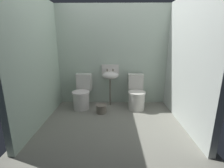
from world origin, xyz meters
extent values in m
cube|color=slate|center=(0.00, 0.00, -0.04)|extent=(3.05, 2.51, 0.08)
cube|color=#AEC0B0|center=(0.00, 1.11, 1.19)|extent=(3.05, 0.10, 2.38)
cube|color=#A9C0AD|center=(-1.38, 0.10, 1.19)|extent=(0.10, 2.31, 2.38)
cube|color=#B5BDB7|center=(1.38, 0.10, 1.19)|extent=(0.10, 2.31, 2.38)
cylinder|color=silver|center=(-0.73, 0.62, 0.19)|extent=(0.42, 0.42, 0.38)
cylinder|color=silver|center=(-0.73, 0.62, 0.40)|extent=(0.45, 0.45, 0.04)
cube|color=silver|center=(-0.69, 0.91, 0.58)|extent=(0.38, 0.22, 0.40)
cylinder|color=silver|center=(0.57, 0.62, 0.19)|extent=(0.38, 0.38, 0.38)
cylinder|color=silver|center=(0.57, 0.62, 0.40)|extent=(0.40, 0.40, 0.04)
cube|color=silver|center=(0.57, 0.92, 0.58)|extent=(0.36, 0.18, 0.40)
cylinder|color=#6D6559|center=(-0.05, 0.87, 0.33)|extent=(0.04, 0.04, 0.66)
ellipsoid|color=silver|center=(-0.05, 0.87, 0.75)|extent=(0.40, 0.32, 0.18)
cube|color=silver|center=(-0.05, 1.03, 0.85)|extent=(0.42, 0.04, 0.28)
cylinder|color=#6D6559|center=(-0.12, 0.93, 0.87)|extent=(0.04, 0.04, 0.06)
cylinder|color=#6D6559|center=(0.02, 0.93, 0.87)|extent=(0.04, 0.04, 0.06)
cylinder|color=#6D6559|center=(-0.24, 0.40, 0.09)|extent=(0.22, 0.22, 0.18)
torus|color=#71625D|center=(-0.24, 0.40, 0.18)|extent=(0.24, 0.24, 0.02)
camera|label=1|loc=(0.04, -2.95, 1.56)|focal=26.16mm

